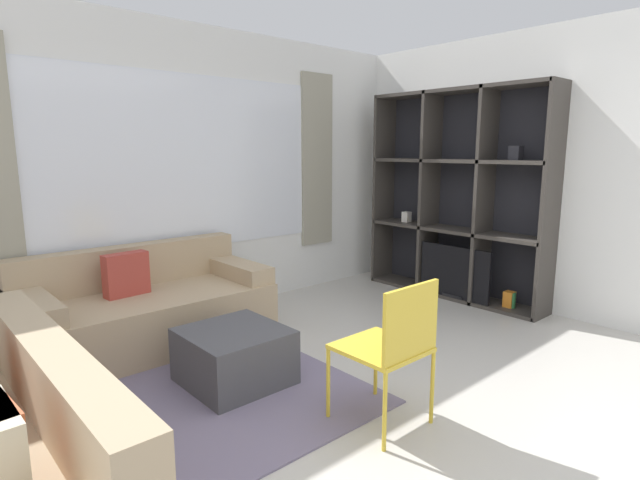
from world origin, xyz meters
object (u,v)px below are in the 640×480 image
at_px(shelving_unit, 458,200).
at_px(couch_main, 147,310).
at_px(folding_chair, 393,341).
at_px(ottoman, 234,357).

height_order(shelving_unit, couch_main, shelving_unit).
distance_m(shelving_unit, folding_chair, 2.89).
bearing_deg(couch_main, shelving_unit, -15.80).
height_order(shelving_unit, ottoman, shelving_unit).
height_order(ottoman, folding_chair, folding_chair).
bearing_deg(shelving_unit, folding_chair, -153.74).
relative_size(couch_main, ottoman, 2.94).
xyz_separation_m(shelving_unit, ottoman, (-2.92, -0.19, -0.85)).
bearing_deg(folding_chair, couch_main, -76.21).
bearing_deg(ottoman, folding_chair, -70.79).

